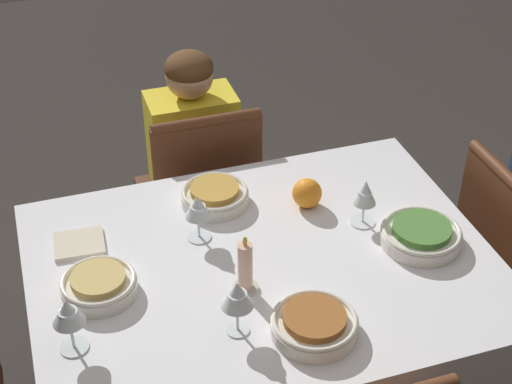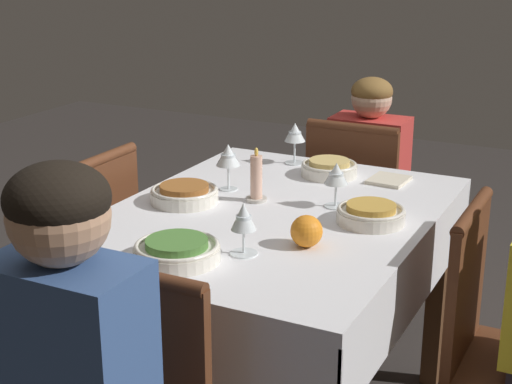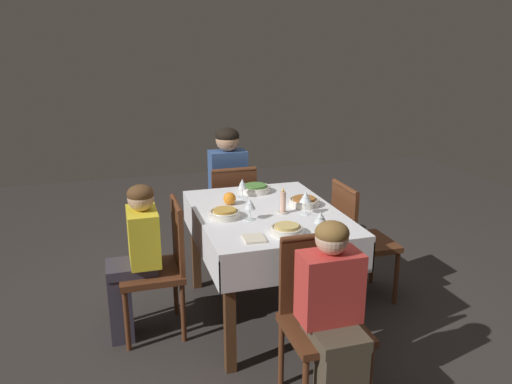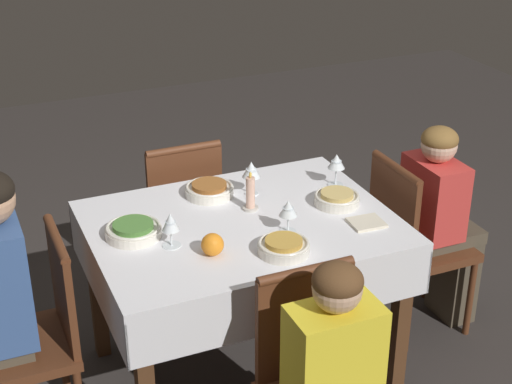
% 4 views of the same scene
% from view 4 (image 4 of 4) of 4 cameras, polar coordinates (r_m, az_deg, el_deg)
% --- Properties ---
extents(ground_plane, '(8.00, 8.00, 0.00)m').
position_cam_4_polar(ground_plane, '(3.57, -0.96, -12.96)').
color(ground_plane, '#332D2B').
extents(dining_table, '(1.21, 0.91, 0.76)m').
position_cam_4_polar(dining_table, '(3.20, -1.04, -3.74)').
color(dining_table, silver).
rests_on(dining_table, ground_plane).
extents(chair_east, '(0.40, 0.39, 0.87)m').
position_cam_4_polar(chair_east, '(3.10, -15.65, -9.74)').
color(chair_east, '#562D19').
rests_on(chair_east, ground_plane).
extents(chair_north, '(0.39, 0.40, 0.87)m').
position_cam_4_polar(chair_north, '(2.77, 4.53, -13.46)').
color(chair_north, '#562D19').
rests_on(chair_north, ground_plane).
extents(chair_west, '(0.40, 0.39, 0.87)m').
position_cam_4_polar(chair_west, '(3.66, 11.25, -3.31)').
color(chair_west, '#562D19').
rests_on(chair_west, ground_plane).
extents(chair_south, '(0.39, 0.40, 0.87)m').
position_cam_4_polar(chair_south, '(3.85, -5.62, -1.39)').
color(chair_south, '#562D19').
rests_on(chair_south, ground_plane).
extents(person_child_red, '(0.33, 0.30, 1.01)m').
position_cam_4_polar(person_child_red, '(3.71, 13.38, -1.84)').
color(person_child_red, '#4C4233').
rests_on(person_child_red, ground_plane).
extents(bowl_east, '(0.22, 0.22, 0.06)m').
position_cam_4_polar(bowl_east, '(3.07, -8.91, -2.74)').
color(bowl_east, silver).
rests_on(bowl_east, dining_table).
extents(wine_glass_east, '(0.07, 0.07, 0.14)m').
position_cam_4_polar(wine_glass_east, '(2.95, -6.24, -2.30)').
color(wine_glass_east, white).
rests_on(wine_glass_east, dining_table).
extents(bowl_north, '(0.20, 0.20, 0.06)m').
position_cam_4_polar(bowl_north, '(2.92, 2.03, -3.97)').
color(bowl_north, silver).
rests_on(bowl_north, dining_table).
extents(wine_glass_north, '(0.07, 0.07, 0.14)m').
position_cam_4_polar(wine_glass_north, '(3.03, 2.36, -1.28)').
color(wine_glass_north, white).
rests_on(wine_glass_north, dining_table).
extents(bowl_west, '(0.19, 0.19, 0.06)m').
position_cam_4_polar(bowl_west, '(3.29, 5.90, -0.46)').
color(bowl_west, silver).
rests_on(bowl_west, dining_table).
extents(wine_glass_west, '(0.08, 0.08, 0.15)m').
position_cam_4_polar(wine_glass_west, '(3.43, 5.87, 2.14)').
color(wine_glass_west, white).
rests_on(wine_glass_west, dining_table).
extents(bowl_south, '(0.21, 0.21, 0.06)m').
position_cam_4_polar(bowl_south, '(3.36, -3.41, 0.19)').
color(bowl_south, silver).
rests_on(bowl_south, dining_table).
extents(wine_glass_south, '(0.08, 0.08, 0.15)m').
position_cam_4_polar(wine_glass_south, '(3.33, -0.34, 1.58)').
color(wine_glass_south, white).
rests_on(wine_glass_south, dining_table).
extents(candle_centerpiece, '(0.07, 0.07, 0.17)m').
position_cam_4_polar(candle_centerpiece, '(3.22, -0.41, -0.23)').
color(candle_centerpiece, beige).
rests_on(candle_centerpiece, dining_table).
extents(orange_fruit, '(0.09, 0.09, 0.09)m').
position_cam_4_polar(orange_fruit, '(2.90, -3.18, -3.83)').
color(orange_fruit, orange).
rests_on(orange_fruit, dining_table).
extents(napkin_red_folded, '(0.14, 0.13, 0.01)m').
position_cam_4_polar(napkin_red_folded, '(3.16, 8.04, -2.22)').
color(napkin_red_folded, beige).
rests_on(napkin_red_folded, dining_table).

